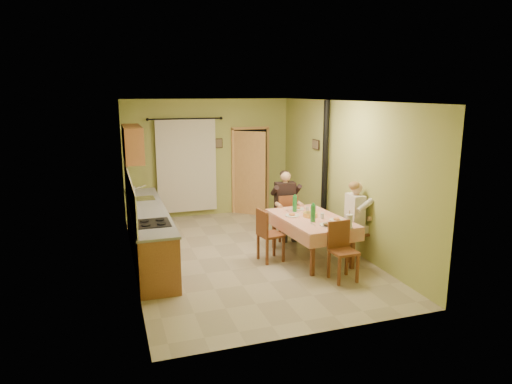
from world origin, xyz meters
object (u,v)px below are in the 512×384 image
object	(u,v)px
chair_near	(343,263)
chair_right	(356,242)
dining_table	(311,238)
man_far	(286,197)
chair_left	(270,245)
chair_far	(285,226)
stove_flue	(324,188)
man_right	(357,211)

from	to	relation	value
chair_near	chair_right	xyz separation A→B (m)	(0.72, 0.83, 0.00)
dining_table	man_far	distance (m)	1.26
chair_near	chair_left	world-z (taller)	chair_left
chair_right	man_far	xyz separation A→B (m)	(-0.82, 1.40, 0.59)
chair_far	chair_near	bearing A→B (deg)	-84.08
stove_flue	chair_right	bearing A→B (deg)	-91.44
stove_flue	man_right	bearing A→B (deg)	-92.09
chair_near	man_right	bearing A→B (deg)	-132.14
man_far	stove_flue	world-z (taller)	stove_flue
chair_near	stove_flue	xyz separation A→B (m)	(0.76, 2.22, 0.74)
chair_near	stove_flue	world-z (taller)	stove_flue
chair_far	man_right	xyz separation A→B (m)	(0.81, -1.38, 0.59)
chair_left	man_far	distance (m)	1.40
chair_left	man_right	xyz separation A→B (m)	(1.52, -0.34, 0.59)
dining_table	chair_near	distance (m)	1.08
chair_right	chair_left	world-z (taller)	chair_right
chair_near	man_right	world-z (taller)	man_right
man_right	chair_near	bearing A→B (deg)	142.95
chair_right	stove_flue	size ratio (longest dim) A/B	0.36
man_right	stove_flue	bearing A→B (deg)	1.33
dining_table	chair_right	distance (m)	0.82
chair_left	man_far	size ratio (longest dim) A/B	0.68
stove_flue	chair_far	bearing A→B (deg)	-179.70
dining_table	man_far	bearing A→B (deg)	87.35
chair_left	man_far	xyz separation A→B (m)	(0.71, 1.05, 0.59)
man_right	dining_table	bearing A→B (deg)	75.67
chair_left	stove_flue	world-z (taller)	stove_flue
chair_far	chair_right	size ratio (longest dim) A/B	0.93
man_right	stove_flue	world-z (taller)	stove_flue
dining_table	chair_far	distance (m)	1.14
dining_table	chair_left	xyz separation A→B (m)	(-0.75, 0.10, -0.09)
dining_table	chair_near	xyz separation A→B (m)	(0.06, -1.07, -0.09)
chair_far	chair_left	distance (m)	1.26
chair_far	chair_left	xyz separation A→B (m)	(-0.71, -1.04, -0.00)
chair_right	stove_flue	world-z (taller)	stove_flue
chair_left	stove_flue	size ratio (longest dim) A/B	0.34
chair_far	chair_right	world-z (taller)	chair_right
chair_right	chair_near	bearing A→B (deg)	142.30
man_far	man_right	world-z (taller)	same
man_far	man_right	distance (m)	1.61
dining_table	chair_far	xyz separation A→B (m)	(-0.04, 1.14, -0.09)
chair_near	chair_right	size ratio (longest dim) A/B	0.92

